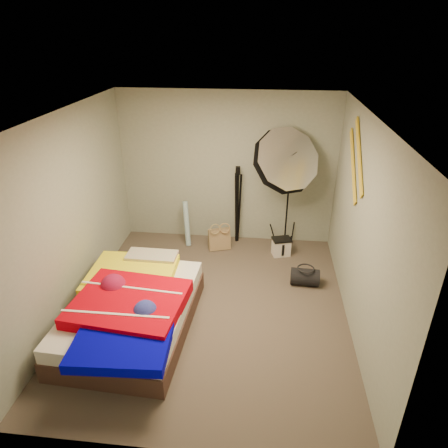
# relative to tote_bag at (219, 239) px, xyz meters

# --- Properties ---
(floor) EXTENTS (4.00, 4.00, 0.00)m
(floor) POSITION_rel_tote_bag_xyz_m (0.08, -1.56, -0.18)
(floor) COLOR brown
(floor) RESTS_ON ground
(ceiling) EXTENTS (4.00, 4.00, 0.00)m
(ceiling) POSITION_rel_tote_bag_xyz_m (0.08, -1.56, 2.32)
(ceiling) COLOR silver
(ceiling) RESTS_ON wall_back
(wall_back) EXTENTS (3.50, 0.00, 3.50)m
(wall_back) POSITION_rel_tote_bag_xyz_m (0.08, 0.44, 1.07)
(wall_back) COLOR gray
(wall_back) RESTS_ON floor
(wall_front) EXTENTS (3.50, 0.00, 3.50)m
(wall_front) POSITION_rel_tote_bag_xyz_m (0.08, -3.56, 1.07)
(wall_front) COLOR gray
(wall_front) RESTS_ON floor
(wall_left) EXTENTS (0.00, 4.00, 4.00)m
(wall_left) POSITION_rel_tote_bag_xyz_m (-1.67, -1.56, 1.07)
(wall_left) COLOR gray
(wall_left) RESTS_ON floor
(wall_right) EXTENTS (0.00, 4.00, 4.00)m
(wall_right) POSITION_rel_tote_bag_xyz_m (1.83, -1.56, 1.07)
(wall_right) COLOR gray
(wall_right) RESTS_ON floor
(tote_bag) EXTENTS (0.39, 0.26, 0.37)m
(tote_bag) POSITION_rel_tote_bag_xyz_m (0.00, 0.00, 0.00)
(tote_bag) COLOR #9E835D
(tote_bag) RESTS_ON floor
(wrapping_roll) EXTENTS (0.17, 0.23, 0.76)m
(wrapping_roll) POSITION_rel_tote_bag_xyz_m (-0.56, 0.11, 0.20)
(wrapping_roll) COLOR #599DB4
(wrapping_roll) RESTS_ON floor
(camera_case) EXTENTS (0.32, 0.26, 0.27)m
(camera_case) POSITION_rel_tote_bag_xyz_m (1.02, -0.08, -0.04)
(camera_case) COLOR silver
(camera_case) RESTS_ON floor
(duffel_bag) EXTENTS (0.42, 0.27, 0.25)m
(duffel_bag) POSITION_rel_tote_bag_xyz_m (1.34, -0.88, -0.06)
(duffel_bag) COLOR black
(duffel_bag) RESTS_ON floor
(wall_stripe_upper) EXTENTS (0.02, 0.91, 0.78)m
(wall_stripe_upper) POSITION_rel_tote_bag_xyz_m (1.81, -0.96, 1.77)
(wall_stripe_upper) COLOR gold
(wall_stripe_upper) RESTS_ON wall_right
(wall_stripe_lower) EXTENTS (0.02, 0.91, 0.78)m
(wall_stripe_lower) POSITION_rel_tote_bag_xyz_m (1.81, -0.71, 1.57)
(wall_stripe_lower) COLOR gold
(wall_stripe_lower) RESTS_ON wall_right
(bed) EXTENTS (1.46, 2.16, 0.57)m
(bed) POSITION_rel_tote_bag_xyz_m (-0.82, -2.06, 0.11)
(bed) COLOR #482E27
(bed) RESTS_ON floor
(photo_umbrella) EXTENTS (1.08, 1.10, 2.15)m
(photo_umbrella) POSITION_rel_tote_bag_xyz_m (0.97, 0.01, 1.36)
(photo_umbrella) COLOR black
(photo_umbrella) RESTS_ON floor
(camera_tripod) EXTENTS (0.08, 0.08, 1.34)m
(camera_tripod) POSITION_rel_tote_bag_xyz_m (0.27, 0.31, 0.59)
(camera_tripod) COLOR black
(camera_tripod) RESTS_ON floor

